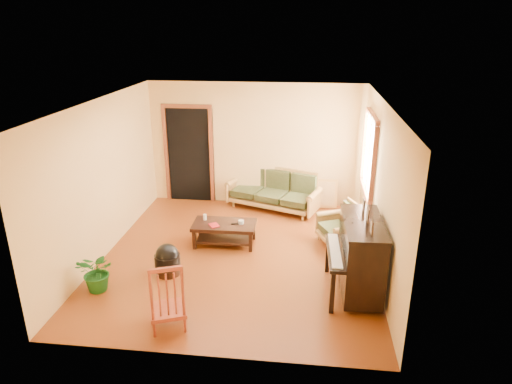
# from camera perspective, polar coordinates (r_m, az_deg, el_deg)

# --- Properties ---
(floor) EXTENTS (5.00, 5.00, 0.00)m
(floor) POSITION_cam_1_polar(r_m,az_deg,el_deg) (7.84, -2.22, -7.98)
(floor) COLOR #58250B
(floor) RESTS_ON ground
(doorway) EXTENTS (1.08, 0.16, 2.05)m
(doorway) POSITION_cam_1_polar(r_m,az_deg,el_deg) (10.00, -8.38, 4.55)
(doorway) COLOR black
(doorway) RESTS_ON floor
(window) EXTENTS (0.12, 1.36, 1.46)m
(window) POSITION_cam_1_polar(r_m,az_deg,el_deg) (8.48, 14.00, 4.59)
(window) COLOR white
(window) RESTS_ON right_wall
(sofa) EXTENTS (2.09, 1.42, 0.83)m
(sofa) POSITION_cam_1_polar(r_m,az_deg,el_deg) (9.59, 2.12, 0.21)
(sofa) COLOR #A4783C
(sofa) RESTS_ON floor
(coffee_table) EXTENTS (1.12, 0.62, 0.40)m
(coffee_table) POSITION_cam_1_polar(r_m,az_deg,el_deg) (8.16, -3.95, -5.22)
(coffee_table) COLOR black
(coffee_table) RESTS_ON floor
(armchair) EXTENTS (0.97, 0.98, 0.76)m
(armchair) POSITION_cam_1_polar(r_m,az_deg,el_deg) (8.20, 10.37, -4.05)
(armchair) COLOR #A4783C
(armchair) RESTS_ON floor
(piano) EXTENTS (0.79, 1.30, 1.14)m
(piano) POSITION_cam_1_polar(r_m,az_deg,el_deg) (6.76, 12.95, -8.01)
(piano) COLOR black
(piano) RESTS_ON floor
(footstool) EXTENTS (0.47, 0.47, 0.38)m
(footstool) POSITION_cam_1_polar(r_m,az_deg,el_deg) (7.36, -10.99, -8.71)
(footstool) COLOR black
(footstool) RESTS_ON floor
(red_chair) EXTENTS (0.60, 0.62, 0.96)m
(red_chair) POSITION_cam_1_polar(r_m,az_deg,el_deg) (6.07, -11.10, -12.37)
(red_chair) COLOR maroon
(red_chair) RESTS_ON floor
(leaning_frame) EXTENTS (0.50, 0.14, 0.66)m
(leaning_frame) POSITION_cam_1_polar(r_m,az_deg,el_deg) (9.76, 8.67, -0.16)
(leaning_frame) COLOR #B4833C
(leaning_frame) RESTS_ON floor
(ceramic_crock) EXTENTS (0.20, 0.20, 0.23)m
(ceramic_crock) POSITION_cam_1_polar(r_m,az_deg,el_deg) (9.75, 11.35, -1.73)
(ceramic_crock) COLOR #2E438A
(ceramic_crock) RESTS_ON floor
(potted_plant) EXTENTS (0.65, 0.59, 0.62)m
(potted_plant) POSITION_cam_1_polar(r_m,az_deg,el_deg) (7.15, -19.14, -9.41)
(potted_plant) COLOR #1A5B1C
(potted_plant) RESTS_ON floor
(book) EXTENTS (0.24, 0.25, 0.02)m
(book) POSITION_cam_1_polar(r_m,az_deg,el_deg) (7.96, -5.77, -4.28)
(book) COLOR maroon
(book) RESTS_ON coffee_table
(candle) EXTENTS (0.07, 0.07, 0.11)m
(candle) POSITION_cam_1_polar(r_m,az_deg,el_deg) (8.23, -6.41, -3.13)
(candle) COLOR white
(candle) RESTS_ON coffee_table
(glass_jar) EXTENTS (0.12, 0.12, 0.06)m
(glass_jar) POSITION_cam_1_polar(r_m,az_deg,el_deg) (8.03, -1.88, -3.78)
(glass_jar) COLOR white
(glass_jar) RESTS_ON coffee_table
(remote) EXTENTS (0.17, 0.07, 0.02)m
(remote) POSITION_cam_1_polar(r_m,az_deg,el_deg) (8.03, -2.51, -3.97)
(remote) COLOR black
(remote) RESTS_ON coffee_table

